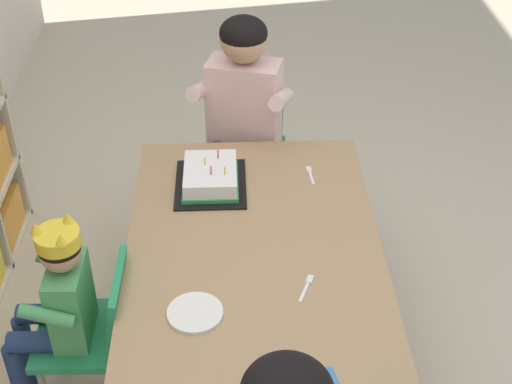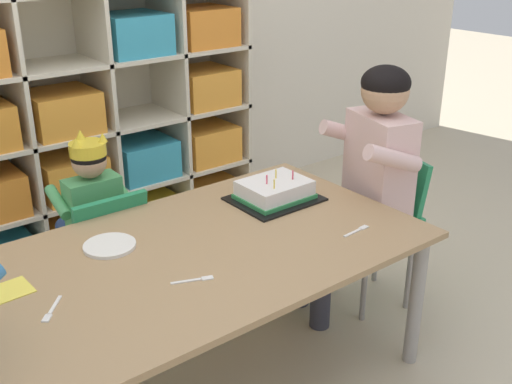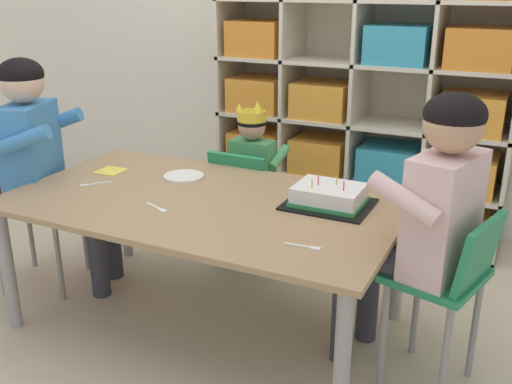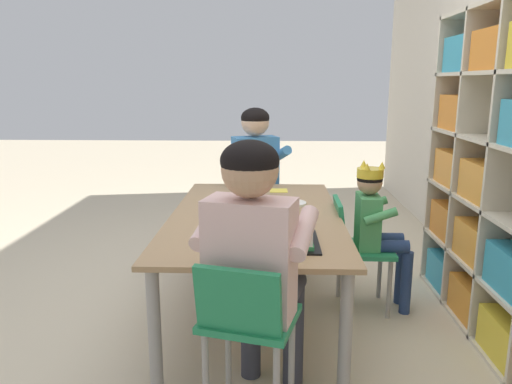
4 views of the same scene
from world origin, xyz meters
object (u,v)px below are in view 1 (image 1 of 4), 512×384
at_px(classroom_chair_guest_side, 247,146).
at_px(birthday_cake_on_tray, 210,178).
at_px(activity_table, 255,278).
at_px(child_with_crown, 57,299).
at_px(classroom_chair_blue, 95,329).
at_px(fork_by_napkin, 310,174).
at_px(guest_at_table_side, 241,113).
at_px(paper_plate_stack, 195,313).
at_px(fork_at_table_front_edge, 307,286).

height_order(classroom_chair_guest_side, birthday_cake_on_tray, birthday_cake_on_tray).
height_order(activity_table, birthday_cake_on_tray, birthday_cake_on_tray).
height_order(child_with_crown, classroom_chair_guest_side, child_with_crown).
bearing_deg(activity_table, classroom_chair_blue, 98.98).
bearing_deg(classroom_chair_guest_side, classroom_chair_blue, -102.55).
distance_m(classroom_chair_guest_side, fork_by_napkin, 0.50).
bearing_deg(child_with_crown, fork_by_napkin, 125.63).
bearing_deg(guest_at_table_side, child_with_crown, -108.52).
relative_size(guest_at_table_side, paper_plate_stack, 6.03).
xyz_separation_m(classroom_chair_blue, child_with_crown, (0.00, 0.10, 0.14)).
bearing_deg(classroom_chair_guest_side, birthday_cake_on_tray, -92.35).
bearing_deg(birthday_cake_on_tray, guest_at_table_side, -18.11).
xyz_separation_m(activity_table, classroom_chair_guest_side, (0.94, 0.00, -0.08)).
xyz_separation_m(activity_table, guest_at_table_side, (0.84, 0.03, 0.15)).
bearing_deg(classroom_chair_blue, guest_at_table_side, 152.28).
relative_size(classroom_chair_blue, fork_by_napkin, 4.95).
xyz_separation_m(paper_plate_stack, fork_by_napkin, (0.73, -0.43, -0.00)).
relative_size(child_with_crown, classroom_chair_guest_side, 1.24).
relative_size(classroom_chair_guest_side, guest_at_table_side, 0.63).
height_order(fork_at_table_front_edge, fork_by_napkin, same).
bearing_deg(fork_by_napkin, guest_at_table_side, -145.15).
distance_m(child_with_crown, paper_plate_stack, 0.47).
bearing_deg(classroom_chair_blue, paper_plate_stack, 70.85).
bearing_deg(guest_at_table_side, classroom_chair_guest_side, 90.00).
height_order(classroom_chair_blue, birthday_cake_on_tray, birthday_cake_on_tray).
bearing_deg(birthday_cake_on_tray, paper_plate_stack, 176.59).
distance_m(classroom_chair_blue, paper_plate_stack, 0.42).
bearing_deg(fork_by_napkin, child_with_crown, -59.78).
xyz_separation_m(child_with_crown, guest_at_table_side, (0.93, -0.62, 0.14)).
distance_m(child_with_crown, fork_at_table_front_edge, 0.81).
bearing_deg(fork_at_table_front_edge, classroom_chair_guest_side, -149.50).
bearing_deg(fork_by_napkin, activity_table, -28.51).
xyz_separation_m(birthday_cake_on_tray, fork_by_napkin, (0.06, -0.39, -0.03)).
xyz_separation_m(activity_table, fork_by_napkin, (0.52, -0.23, 0.06)).
height_order(classroom_chair_blue, child_with_crown, child_with_crown).
distance_m(guest_at_table_side, fork_at_table_front_edge, 0.97).
relative_size(classroom_chair_blue, child_with_crown, 0.74).
xyz_separation_m(classroom_chair_blue, birthday_cake_on_tray, (0.55, -0.39, 0.22)).
bearing_deg(paper_plate_stack, guest_at_table_side, -8.83).
distance_m(child_with_crown, guest_at_table_side, 1.12).
xyz_separation_m(paper_plate_stack, fork_at_table_front_edge, (0.11, -0.35, -0.00)).
relative_size(child_with_crown, fork_at_table_front_edge, 6.52).
bearing_deg(classroom_chair_blue, fork_by_napkin, 129.16).
bearing_deg(activity_table, classroom_chair_guest_side, 0.05).
relative_size(activity_table, classroom_chair_guest_side, 2.32).
height_order(birthday_cake_on_tray, fork_at_table_front_edge, birthday_cake_on_tray).
bearing_deg(fork_by_napkin, classroom_chair_guest_side, -155.23).
bearing_deg(fork_by_napkin, paper_plate_stack, -34.40).
height_order(activity_table, guest_at_table_side, guest_at_table_side).
distance_m(activity_table, guest_at_table_side, 0.86).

